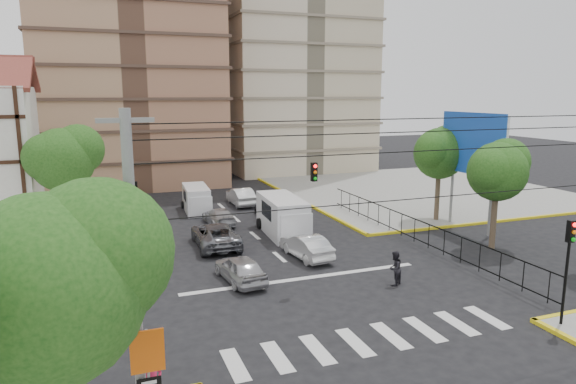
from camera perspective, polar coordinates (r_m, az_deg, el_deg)
name	(u,v)px	position (r m, az deg, el deg)	size (l,w,h in m)	color
ground	(313,286)	(26.17, 2.78, -10.42)	(160.00, 160.00, 0.00)	black
sidewalk_ne	(418,190)	(52.59, 14.27, 0.22)	(26.00, 26.00, 0.15)	gray
crosswalk_stripes	(373,339)	(21.26, 9.43, -15.79)	(12.00, 2.40, 0.01)	silver
stop_line	(304,278)	(27.20, 1.77, -9.55)	(13.00, 0.40, 0.01)	silver
park_fence	(414,244)	(34.09, 13.81, -5.62)	(0.10, 22.50, 1.66)	black
billboard	(473,146)	(37.42, 19.88, 4.87)	(0.36, 6.20, 8.10)	slate
tree_sw_near	(51,281)	(13.14, -24.86, -8.95)	(5.63, 4.60, 7.57)	#473828
tree_park_a	(498,169)	(33.67, 22.35, 2.40)	(4.41, 3.60, 6.83)	#473828
tree_park_c	(441,151)	(39.60, 16.60, 4.39)	(4.65, 3.80, 7.25)	#473828
tree_tudor	(63,157)	(38.68, -23.69, 3.61)	(5.39, 4.40, 7.43)	#473828
traffic_light_se	(568,255)	(23.65, 28.69, -6.16)	(0.28, 0.22, 4.40)	black
traffic_light_nw	(136,206)	(30.89, -16.54, -1.51)	(0.28, 0.22, 4.40)	black
traffic_light_hanging	(332,176)	(22.81, 4.93, 1.77)	(18.00, 9.12, 0.92)	black
utility_pole_sw	(135,277)	(14.20, -16.68, -9.07)	(1.40, 0.28, 9.00)	slate
district_sign	(148,361)	(14.93, -15.31, -17.70)	(0.90, 0.12, 3.20)	slate
van_right_lane	(284,217)	(34.85, -0.49, -2.81)	(2.55, 5.82, 2.57)	silver
van_left_lane	(197,200)	(42.28, -10.10, -0.87)	(2.12, 4.74, 2.09)	silver
car_silver_front_left	(240,268)	(26.63, -5.32, -8.46)	(1.65, 4.11, 1.40)	#ADACB1
car_white_front_right	(306,246)	(30.23, 2.04, -6.04)	(1.49, 4.27, 1.41)	silver
car_grey_mid_left	(215,235)	(32.69, -8.07, -4.73)	(2.52, 5.46, 1.52)	slate
car_silver_rear_left	(219,216)	(38.09, -7.69, -2.71)	(1.72, 4.23, 1.23)	#B7B7BC
car_darkgrey_mid_right	(267,208)	(40.36, -2.30, -1.74)	(1.61, 4.01, 1.37)	#272729
car_white_rear_right	(241,196)	(44.60, -5.27, -0.48)	(1.59, 4.57, 1.50)	white
pedestrian_sw_corner	(153,384)	(16.75, -14.75, -19.96)	(0.63, 0.41, 1.71)	#B51B41
pedestrian_crosswalk	(395,268)	(26.55, 11.78, -8.30)	(0.86, 0.67, 1.76)	black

